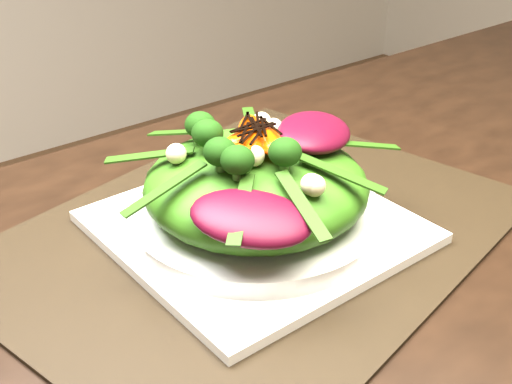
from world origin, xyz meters
TOP-DOWN VIEW (x-y plane):
  - placemat at (-0.25, 0.17)m, footprint 0.54×0.45m
  - plate_base at (-0.25, 0.17)m, footprint 0.25×0.25m
  - salad_bowl at (-0.25, 0.17)m, footprint 0.30×0.30m
  - lettuce_mound at (-0.25, 0.17)m, footprint 0.21×0.21m
  - radicchio_leaf at (-0.19, 0.16)m, footprint 0.11×0.10m
  - orange_segment at (-0.26, 0.20)m, footprint 0.06×0.05m
  - broccoli_floret at (-0.31, 0.19)m, footprint 0.04×0.04m
  - macadamia_nut at (-0.22, 0.12)m, footprint 0.02×0.02m
  - balsamic_drizzle at (-0.26, 0.20)m, footprint 0.04×0.02m

SIDE VIEW (x-z plane):
  - placemat at x=-0.25m, z-range 0.75..0.75m
  - plate_base at x=-0.25m, z-range 0.75..0.76m
  - salad_bowl at x=-0.25m, z-range 0.76..0.78m
  - lettuce_mound at x=-0.25m, z-range 0.77..0.84m
  - macadamia_nut at x=-0.22m, z-range 0.83..0.85m
  - radicchio_leaf at x=-0.19m, z-range 0.83..0.85m
  - orange_segment at x=-0.26m, z-range 0.84..0.85m
  - broccoli_floret at x=-0.31m, z-range 0.83..0.87m
  - balsamic_drizzle at x=-0.26m, z-range 0.85..0.85m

